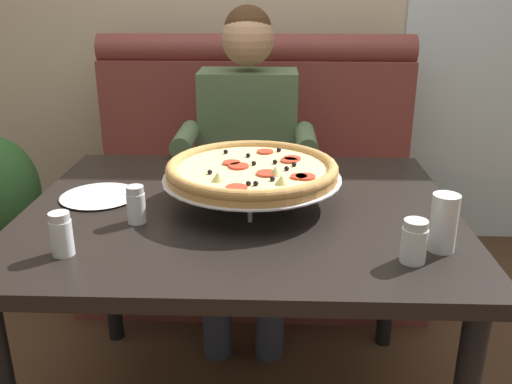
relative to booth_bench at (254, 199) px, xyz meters
name	(u,v)px	position (x,y,z in m)	size (l,w,h in m)	color
booth_bench	(254,199)	(0.00, 0.00, 0.00)	(1.50, 0.78, 1.13)	brown
dining_table	(241,234)	(0.00, -0.96, 0.27)	(1.22, 0.99, 0.75)	black
diner_main	(247,151)	(-0.02, -0.27, 0.31)	(0.54, 0.64, 1.27)	#2D3342
pizza	(252,171)	(0.03, -0.93, 0.45)	(0.51, 0.51, 0.13)	silver
shaker_parmesan	(62,237)	(-0.40, -1.27, 0.40)	(0.05, 0.05, 0.11)	white
shaker_pepper_flakes	(414,244)	(0.41, -1.28, 0.40)	(0.06, 0.06, 0.10)	white
shaker_oregano	(136,207)	(-0.27, -1.08, 0.40)	(0.05, 0.05, 0.10)	white
plate_near_left	(99,194)	(-0.43, -0.90, 0.36)	(0.23, 0.23, 0.02)	white
drinking_glass	(443,226)	(0.50, -1.22, 0.41)	(0.06, 0.06, 0.14)	silver
potted_plant	(2,202)	(-1.18, -0.05, -0.01)	(0.36, 0.36, 0.70)	brown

